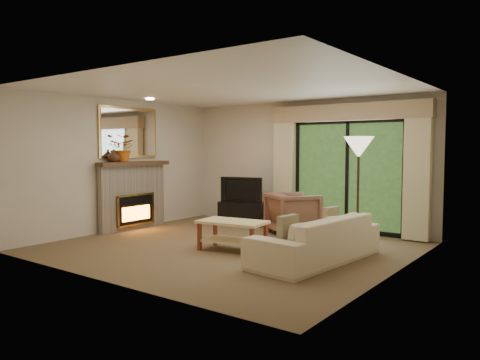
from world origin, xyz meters
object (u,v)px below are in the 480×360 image
Objects in this scene: armchair at (293,213)px; coffee_table at (233,236)px; sofa at (316,239)px; media_console at (243,213)px.

coffee_table is at bearing 122.32° from armchair.
armchair reaches higher than sofa.
media_console reaches higher than coffee_table.
media_console is 0.92× the size of coffee_table.
sofa reaches higher than coffee_table.
media_console is 2.53m from coffee_table.
armchair is (1.41, -0.29, 0.15)m from media_console.
sofa is 1.41m from coffee_table.
sofa reaches higher than media_console.
armchair is 0.38× the size of sofa.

